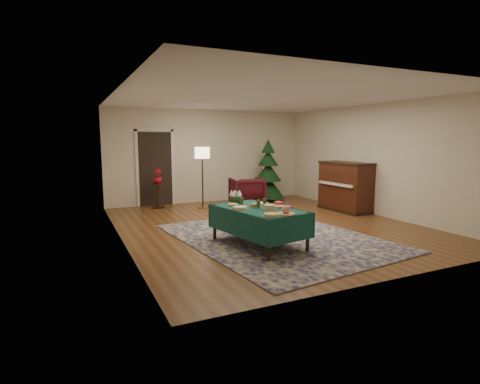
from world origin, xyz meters
name	(u,v)px	position (x,y,z in m)	size (l,w,h in m)	color
room_shell	(266,163)	(0.00, 0.00, 1.35)	(7.00, 7.00, 7.00)	#593319
doorway	(155,166)	(-1.60, 3.48, 1.10)	(1.08, 0.04, 2.16)	black
rug	(276,238)	(-0.35, -1.02, 0.01)	(3.20, 4.20, 0.02)	#151651
buffet_table	(259,216)	(-0.88, -1.33, 0.53)	(1.30, 1.87, 0.66)	black
platter_0	(272,215)	(-1.01, -2.00, 0.68)	(0.30, 0.30, 0.04)	silver
platter_1	(286,211)	(-0.74, -1.99, 0.72)	(0.31, 0.31, 0.14)	silver
platter_2	(269,207)	(-0.79, -1.54, 0.71)	(0.23, 0.23, 0.09)	silver
platter_3	(279,207)	(-0.55, -1.44, 0.68)	(0.25, 0.25, 0.04)	silver
platter_4	(240,208)	(-1.21, -1.27, 0.69)	(0.29, 0.29, 0.05)	silver
platter_5	(255,206)	(-0.89, -1.22, 0.70)	(0.21, 0.21, 0.06)	silver
platter_6	(262,204)	(-0.66, -1.03, 0.68)	(0.26, 0.26, 0.04)	silver
platter_7	(233,205)	(-1.18, -0.91, 0.68)	(0.23, 0.23, 0.04)	silver
goblet_0	(242,202)	(-1.06, -1.03, 0.75)	(0.07, 0.07, 0.16)	#2D471E
goblet_1	(265,203)	(-0.74, -1.29, 0.75)	(0.07, 0.07, 0.16)	#2D471E
goblet_2	(258,204)	(-0.91, -1.37, 0.75)	(0.07, 0.07, 0.16)	#2D471E
napkin_stack	(286,207)	(-0.44, -1.52, 0.68)	(0.13, 0.13, 0.04)	#F544C2
gift_box	(278,204)	(-0.48, -1.32, 0.71)	(0.11, 0.11, 0.09)	#E53F64
centerpiece	(236,197)	(-1.02, -0.68, 0.78)	(0.24, 0.24, 0.27)	#1E4C1E
armchair	(247,191)	(0.64, 2.26, 0.44)	(0.85, 0.80, 0.88)	#3D0D15
floor_lamp	(202,156)	(-0.55, 2.53, 1.39)	(0.40, 0.40, 1.64)	#A57F3F
side_table	(158,196)	(-1.65, 3.00, 0.32)	(0.37, 0.37, 0.67)	black
potted_plant	(158,179)	(-1.65, 3.00, 0.78)	(0.23, 0.41, 0.23)	#A20B1D
christmas_tree	(268,173)	(1.66, 2.90, 0.83)	(1.21, 1.21, 1.85)	black
piano	(345,187)	(2.67, 0.60, 0.62)	(0.74, 1.49, 1.27)	black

